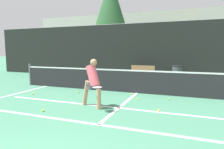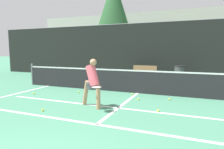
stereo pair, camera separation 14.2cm
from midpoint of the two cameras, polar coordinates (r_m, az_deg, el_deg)
name	(u,v)px [view 1 (the left image)]	position (r m, az deg, el deg)	size (l,w,h in m)	color
court_baseline_near	(98,125)	(4.84, -4.75, -14.08)	(11.00, 0.10, 0.01)	white
court_service_line	(119,108)	(6.12, 1.26, -9.51)	(8.25, 0.10, 0.01)	white
court_center_mark	(123,105)	(6.49, 2.47, -8.56)	(0.10, 3.75, 0.01)	white
court_sideline_left	(16,94)	(8.95, -26.21, -4.97)	(0.10, 4.75, 0.01)	white
net	(137,81)	(8.15, 6.63, -1.78)	(11.09, 0.09, 1.07)	slate
fence_back	(154,51)	(12.33, 11.72, 6.59)	(24.00, 0.06, 3.41)	black
player_practicing	(93,81)	(6.05, -6.25, -1.94)	(1.04, 0.89, 1.49)	tan
tennis_ball_scattered_2	(169,99)	(7.37, 15.40, -6.70)	(0.07, 0.07, 0.07)	#D1E033
tennis_ball_scattered_3	(131,94)	(7.90, 5.05, -5.56)	(0.07, 0.07, 0.07)	#D1E033
tennis_ball_scattered_4	(33,94)	(8.52, -22.16, -5.14)	(0.07, 0.07, 0.07)	#D1E033
tennis_ball_scattered_5	(159,110)	(5.93, 12.51, -9.94)	(0.07, 0.07, 0.07)	#D1E033
tennis_ball_scattered_6	(138,99)	(7.12, 6.87, -6.97)	(0.07, 0.07, 0.07)	#D1E033
tennis_ball_scattered_10	(43,110)	(6.12, -19.77, -9.65)	(0.07, 0.07, 0.07)	#D1E033
tennis_ball_scattered_11	(78,92)	(8.35, -10.21, -4.97)	(0.07, 0.07, 0.07)	#D1E033
courtside_bench	(142,72)	(11.76, 8.28, 0.60)	(1.42, 0.46, 0.86)	olive
trash_bin	(177,74)	(11.38, 17.73, 0.16)	(0.54, 0.54, 0.92)	#3F3F42
parked_car	(162,65)	(15.43, 13.93, 2.66)	(1.63, 4.09, 1.54)	#B7B7BC
tree_west	(111,4)	(20.01, -0.64, 19.53)	(3.25, 3.25, 8.67)	brown
tree_mid	(185,34)	(22.15, 19.86, 10.86)	(3.43, 3.43, 3.92)	brown
building_far	(172,39)	(25.43, 16.59, 9.82)	(36.00, 2.40, 6.32)	#B2ADA3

